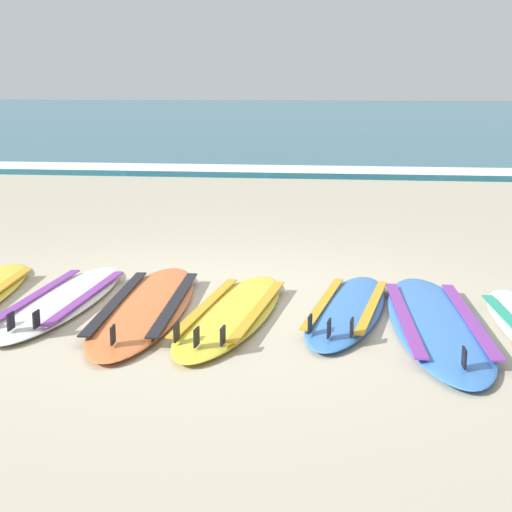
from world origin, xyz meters
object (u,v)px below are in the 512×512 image
at_px(surfboard_1, 62,300).
at_px(surfboard_3, 232,312).
at_px(surfboard_4, 347,309).
at_px(surfboard_5, 436,322).
at_px(surfboard_2, 146,306).

xyz_separation_m(surfboard_1, surfboard_3, (1.29, -0.16, -0.00)).
height_order(surfboard_4, surfboard_5, same).
height_order(surfboard_1, surfboard_4, same).
bearing_deg(surfboard_3, surfboard_1, 172.98).
xyz_separation_m(surfboard_2, surfboard_5, (2.02, -0.13, -0.00)).
height_order(surfboard_1, surfboard_5, same).
relative_size(surfboard_2, surfboard_4, 1.21).
distance_m(surfboard_3, surfboard_4, 0.82).
bearing_deg(surfboard_2, surfboard_1, 172.49).
xyz_separation_m(surfboard_4, surfboard_5, (0.59, -0.24, -0.00)).
height_order(surfboard_1, surfboard_2, same).
xyz_separation_m(surfboard_3, surfboard_4, (0.80, 0.18, 0.00)).
height_order(surfboard_2, surfboard_3, same).
bearing_deg(surfboard_4, surfboard_3, -167.12).
distance_m(surfboard_4, surfboard_5, 0.64).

